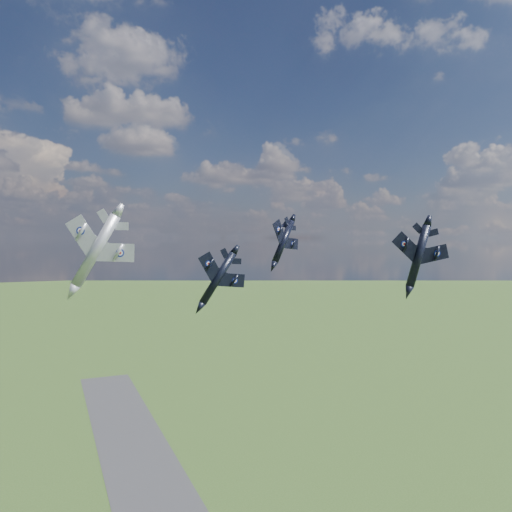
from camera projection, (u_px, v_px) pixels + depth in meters
name	position (u px, v px, depth m)	size (l,w,h in m)	color
jet_lead_navy	(218.00, 278.00, 85.26)	(9.90, 13.81, 2.86)	black
jet_right_navy	(418.00, 256.00, 76.16)	(9.54, 13.31, 2.75)	black
jet_high_navy	(283.00, 242.00, 99.62)	(9.69, 13.50, 2.79)	black
jet_left_silver	(96.00, 250.00, 74.01)	(11.78, 16.43, 3.40)	#AAABB5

